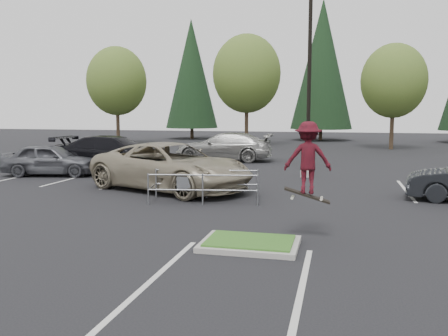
% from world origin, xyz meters
% --- Properties ---
extents(ground, '(120.00, 120.00, 0.00)m').
position_xyz_m(ground, '(0.00, 0.00, 0.00)').
color(ground, black).
rests_on(ground, ground).
extents(grass_median, '(2.20, 1.60, 0.16)m').
position_xyz_m(grass_median, '(0.00, 0.00, 0.08)').
color(grass_median, gray).
rests_on(grass_median, ground).
extents(stall_lines, '(22.62, 17.60, 0.01)m').
position_xyz_m(stall_lines, '(-1.35, 6.02, 0.00)').
color(stall_lines, silver).
rests_on(stall_lines, ground).
extents(light_pole, '(0.70, 0.60, 10.12)m').
position_xyz_m(light_pole, '(0.50, 12.00, 4.56)').
color(light_pole, gray).
rests_on(light_pole, ground).
extents(decid_a, '(5.44, 5.44, 8.91)m').
position_xyz_m(decid_a, '(-18.01, 30.03, 5.58)').
color(decid_a, '#38281C').
rests_on(decid_a, ground).
extents(decid_b, '(5.89, 5.89, 9.64)m').
position_xyz_m(decid_b, '(-6.01, 30.53, 6.04)').
color(decid_b, '#38281C').
rests_on(decid_b, ground).
extents(decid_c, '(5.12, 5.12, 8.38)m').
position_xyz_m(decid_c, '(5.99, 29.83, 5.25)').
color(decid_c, '#38281C').
rests_on(decid_c, ground).
extents(conif_a, '(5.72, 5.72, 13.00)m').
position_xyz_m(conif_a, '(-14.00, 40.00, 7.10)').
color(conif_a, '#38281C').
rests_on(conif_a, ground).
extents(conif_b, '(6.38, 6.38, 14.50)m').
position_xyz_m(conif_b, '(0.00, 40.50, 7.85)').
color(conif_b, '#38281C').
rests_on(conif_b, ground).
extents(cart_corral, '(3.84, 1.93, 1.04)m').
position_xyz_m(cart_corral, '(-2.91, 4.91, 0.65)').
color(cart_corral, gray).
rests_on(cart_corral, ground).
extents(skateboarder, '(1.18, 0.76, 1.95)m').
position_xyz_m(skateboarder, '(1.20, 1.00, 1.96)').
color(skateboarder, black).
rests_on(skateboarder, ground).
extents(car_l_tan, '(7.35, 5.40, 1.86)m').
position_xyz_m(car_l_tan, '(-4.50, 7.00, 0.93)').
color(car_l_tan, gray).
rests_on(car_l_tan, ground).
extents(car_l_black, '(6.31, 2.57, 1.83)m').
position_xyz_m(car_l_black, '(-9.01, 11.50, 0.92)').
color(car_l_black, black).
rests_on(car_l_black, ground).
extents(car_l_grey, '(4.75, 2.68, 1.52)m').
position_xyz_m(car_l_grey, '(-11.50, 9.54, 0.76)').
color(car_l_grey, '#47494F').
rests_on(car_l_grey, ground).
extents(car_far_silver, '(6.10, 2.70, 1.74)m').
position_xyz_m(car_far_silver, '(-5.00, 18.00, 0.87)').
color(car_far_silver, '#979692').
rests_on(car_far_silver, ground).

